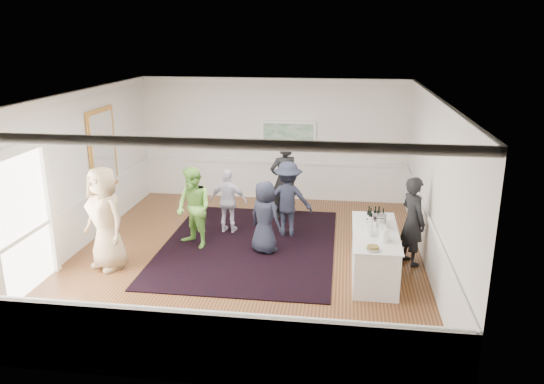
# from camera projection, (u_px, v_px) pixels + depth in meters

# --- Properties ---
(floor) EXTENTS (8.00, 8.00, 0.00)m
(floor) POSITION_uv_depth(u_px,v_px,m) (246.00, 257.00, 10.59)
(floor) COLOR brown
(floor) RESTS_ON ground
(ceiling) EXTENTS (7.00, 8.00, 0.02)m
(ceiling) POSITION_uv_depth(u_px,v_px,m) (244.00, 96.00, 9.66)
(ceiling) COLOR white
(ceiling) RESTS_ON wall_back
(wall_left) EXTENTS (0.02, 8.00, 3.20)m
(wall_left) POSITION_uv_depth(u_px,v_px,m) (73.00, 174.00, 10.58)
(wall_left) COLOR white
(wall_left) RESTS_ON floor
(wall_right) EXTENTS (0.02, 8.00, 3.20)m
(wall_right) POSITION_uv_depth(u_px,v_px,m) (434.00, 187.00, 9.66)
(wall_right) COLOR white
(wall_right) RESTS_ON floor
(wall_back) EXTENTS (7.00, 0.02, 3.20)m
(wall_back) POSITION_uv_depth(u_px,v_px,m) (273.00, 140.00, 13.91)
(wall_back) COLOR white
(wall_back) RESTS_ON floor
(wall_front) EXTENTS (7.00, 0.02, 3.20)m
(wall_front) POSITION_uv_depth(u_px,v_px,m) (184.00, 269.00, 6.33)
(wall_front) COLOR white
(wall_front) RESTS_ON floor
(wainscoting) EXTENTS (7.00, 8.00, 1.00)m
(wainscoting) POSITION_uv_depth(u_px,v_px,m) (246.00, 234.00, 10.44)
(wainscoting) COLOR white
(wainscoting) RESTS_ON floor
(mirror) EXTENTS (0.05, 1.25, 1.85)m
(mirror) POSITION_uv_depth(u_px,v_px,m) (103.00, 150.00, 11.75)
(mirror) COLOR gold
(mirror) RESTS_ON wall_left
(doorway) EXTENTS (0.10, 1.78, 2.56)m
(doorway) POSITION_uv_depth(u_px,v_px,m) (21.00, 213.00, 8.82)
(doorway) COLOR white
(doorway) RESTS_ON wall_left
(landscape_painting) EXTENTS (1.44, 0.06, 0.66)m
(landscape_painting) POSITION_uv_depth(u_px,v_px,m) (288.00, 134.00, 13.76)
(landscape_painting) COLOR white
(landscape_painting) RESTS_ON wall_back
(area_rug) EXTENTS (3.56, 4.67, 0.02)m
(area_rug) POSITION_uv_depth(u_px,v_px,m) (249.00, 245.00, 11.15)
(area_rug) COLOR black
(area_rug) RESTS_ON floor
(serving_table) EXTENTS (0.82, 2.15, 0.87)m
(serving_table) POSITION_uv_depth(u_px,v_px,m) (374.00, 253.00, 9.68)
(serving_table) COLOR white
(serving_table) RESTS_ON floor
(bartender) EXTENTS (0.67, 0.75, 1.74)m
(bartender) POSITION_uv_depth(u_px,v_px,m) (413.00, 221.00, 10.07)
(bartender) COLOR black
(bartender) RESTS_ON floor
(guest_tan) EXTENTS (1.15, 1.02, 1.98)m
(guest_tan) POSITION_uv_depth(u_px,v_px,m) (105.00, 218.00, 9.86)
(guest_tan) COLOR tan
(guest_tan) RESTS_ON floor
(guest_green) EXTENTS (1.04, 1.00, 1.69)m
(guest_green) POSITION_uv_depth(u_px,v_px,m) (194.00, 208.00, 10.88)
(guest_green) COLOR #81CE52
(guest_green) RESTS_ON floor
(guest_lilac) EXTENTS (0.88, 0.43, 1.46)m
(guest_lilac) POSITION_uv_depth(u_px,v_px,m) (229.00, 201.00, 11.70)
(guest_lilac) COLOR silver
(guest_lilac) RESTS_ON floor
(guest_dark_a) EXTENTS (1.09, 0.65, 1.67)m
(guest_dark_a) POSITION_uv_depth(u_px,v_px,m) (288.00, 199.00, 11.50)
(guest_dark_a) COLOR #1E2233
(guest_dark_a) RESTS_ON floor
(guest_dark_b) EXTENTS (0.83, 0.74, 1.90)m
(guest_dark_b) POSITION_uv_depth(u_px,v_px,m) (284.00, 181.00, 12.48)
(guest_dark_b) COLOR black
(guest_dark_b) RESTS_ON floor
(guest_navy) EXTENTS (0.87, 0.79, 1.49)m
(guest_navy) POSITION_uv_depth(u_px,v_px,m) (265.00, 217.00, 10.64)
(guest_navy) COLOR #1E2233
(guest_navy) RESTS_ON floor
(wine_bottles) EXTENTS (0.33, 0.25, 0.31)m
(wine_bottles) POSITION_uv_depth(u_px,v_px,m) (376.00, 214.00, 9.96)
(wine_bottles) COLOR black
(wine_bottles) RESTS_ON serving_table
(juice_pitchers) EXTENTS (0.37, 0.53, 0.24)m
(juice_pitchers) POSITION_uv_depth(u_px,v_px,m) (378.00, 231.00, 9.23)
(juice_pitchers) COLOR #7FC345
(juice_pitchers) RESTS_ON serving_table
(ice_bucket) EXTENTS (0.26, 0.26, 0.24)m
(ice_bucket) POSITION_uv_depth(u_px,v_px,m) (379.00, 222.00, 9.69)
(ice_bucket) COLOR silver
(ice_bucket) RESTS_ON serving_table
(nut_bowl) EXTENTS (0.23, 0.23, 0.08)m
(nut_bowl) POSITION_uv_depth(u_px,v_px,m) (373.00, 248.00, 8.70)
(nut_bowl) COLOR white
(nut_bowl) RESTS_ON serving_table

